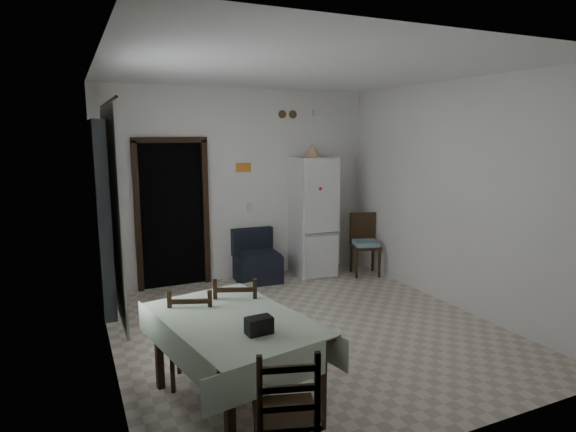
# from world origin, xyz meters

# --- Properties ---
(ground) EXTENTS (4.50, 4.50, 0.00)m
(ground) POSITION_xyz_m (0.00, 0.00, 0.00)
(ground) COLOR beige
(ground) RESTS_ON ground
(ceiling) EXTENTS (4.20, 4.50, 0.02)m
(ceiling) POSITION_xyz_m (0.00, 0.00, 2.90)
(ceiling) COLOR white
(ceiling) RESTS_ON ground
(wall_back) EXTENTS (4.20, 0.02, 2.90)m
(wall_back) POSITION_xyz_m (0.00, 2.25, 1.45)
(wall_back) COLOR silver
(wall_back) RESTS_ON ground
(wall_front) EXTENTS (4.20, 0.02, 2.90)m
(wall_front) POSITION_xyz_m (0.00, -2.25, 1.45)
(wall_front) COLOR silver
(wall_front) RESTS_ON ground
(wall_left) EXTENTS (0.02, 4.50, 2.90)m
(wall_left) POSITION_xyz_m (-2.10, 0.00, 1.45)
(wall_left) COLOR silver
(wall_left) RESTS_ON ground
(wall_right) EXTENTS (0.02, 4.50, 2.90)m
(wall_right) POSITION_xyz_m (2.10, 0.00, 1.45)
(wall_right) COLOR silver
(wall_right) RESTS_ON ground
(doorway) EXTENTS (1.06, 0.52, 2.22)m
(doorway) POSITION_xyz_m (-1.05, 2.45, 1.06)
(doorway) COLOR black
(doorway) RESTS_ON ground
(window_recess) EXTENTS (0.10, 1.20, 1.60)m
(window_recess) POSITION_xyz_m (-2.15, -0.20, 1.55)
(window_recess) COLOR silver
(window_recess) RESTS_ON ground
(curtain) EXTENTS (0.02, 1.45, 1.85)m
(curtain) POSITION_xyz_m (-2.04, -0.20, 1.55)
(curtain) COLOR silver
(curtain) RESTS_ON ground
(curtain_rod) EXTENTS (0.02, 1.60, 0.02)m
(curtain_rod) POSITION_xyz_m (-2.03, -0.20, 2.50)
(curtain_rod) COLOR black
(curtain_rod) RESTS_ON ground
(calendar) EXTENTS (0.28, 0.02, 0.40)m
(calendar) POSITION_xyz_m (0.05, 2.24, 1.62)
(calendar) COLOR white
(calendar) RESTS_ON ground
(calendar_image) EXTENTS (0.24, 0.01, 0.14)m
(calendar_image) POSITION_xyz_m (0.05, 2.23, 1.72)
(calendar_image) COLOR orange
(calendar_image) RESTS_ON ground
(light_switch) EXTENTS (0.08, 0.02, 0.12)m
(light_switch) POSITION_xyz_m (0.15, 2.24, 1.10)
(light_switch) COLOR beige
(light_switch) RESTS_ON ground
(vent_left) EXTENTS (0.12, 0.03, 0.12)m
(vent_left) POSITION_xyz_m (0.70, 2.23, 2.52)
(vent_left) COLOR brown
(vent_left) RESTS_ON ground
(vent_right) EXTENTS (0.12, 0.03, 0.12)m
(vent_right) POSITION_xyz_m (0.88, 2.23, 2.52)
(vent_right) COLOR brown
(vent_right) RESTS_ON ground
(emergency_light) EXTENTS (0.25, 0.07, 0.09)m
(emergency_light) POSITION_xyz_m (1.35, 2.21, 2.55)
(emergency_light) COLOR white
(emergency_light) RESTS_ON ground
(fridge) EXTENTS (0.63, 0.63, 1.87)m
(fridge) POSITION_xyz_m (1.09, 1.93, 0.93)
(fridge) COLOR silver
(fridge) RESTS_ON ground
(tan_cone) EXTENTS (0.26, 0.26, 0.20)m
(tan_cone) POSITION_xyz_m (1.09, 1.97, 1.97)
(tan_cone) COLOR tan
(tan_cone) RESTS_ON fridge
(navy_seat) EXTENTS (0.69, 0.67, 0.78)m
(navy_seat) POSITION_xyz_m (0.15, 1.93, 0.39)
(navy_seat) COLOR black
(navy_seat) RESTS_ON ground
(corner_chair) EXTENTS (0.53, 0.53, 0.97)m
(corner_chair) POSITION_xyz_m (1.83, 1.54, 0.49)
(corner_chair) COLOR black
(corner_chair) RESTS_ON ground
(dining_table) EXTENTS (1.25, 1.66, 0.78)m
(dining_table) POSITION_xyz_m (-1.26, -1.18, 0.39)
(dining_table) COLOR #B0C3A7
(dining_table) RESTS_ON ground
(black_bag) EXTENTS (0.20, 0.13, 0.13)m
(black_bag) POSITION_xyz_m (-1.18, -1.56, 0.84)
(black_bag) COLOR black
(black_bag) RESTS_ON dining_table
(dining_chair_far_left) EXTENTS (0.51, 0.51, 0.93)m
(dining_chair_far_left) POSITION_xyz_m (-1.46, -0.65, 0.46)
(dining_chair_far_left) COLOR black
(dining_chair_far_left) RESTS_ON ground
(dining_chair_far_right) EXTENTS (0.54, 0.54, 0.96)m
(dining_chair_far_right) POSITION_xyz_m (-1.04, -0.60, 0.48)
(dining_chair_far_right) COLOR black
(dining_chair_far_right) RESTS_ON ground
(dining_chair_near_head) EXTENTS (0.51, 0.51, 0.95)m
(dining_chair_near_head) POSITION_xyz_m (-1.22, -2.11, 0.48)
(dining_chair_near_head) COLOR black
(dining_chair_near_head) RESTS_ON ground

